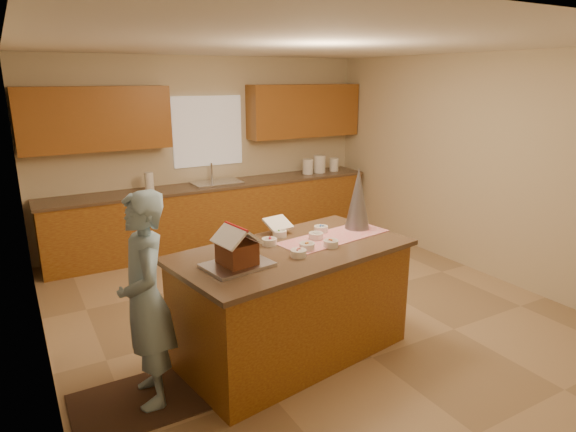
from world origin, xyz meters
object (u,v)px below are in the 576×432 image
object	(u,v)px
tinsel_tree	(358,199)
boy	(146,300)
island_base	(292,304)
gingerbread_house	(237,249)

from	to	relation	value
tinsel_tree	boy	size ratio (longest dim) A/B	0.36
island_base	gingerbread_house	bearing A→B (deg)	-174.81
tinsel_tree	gingerbread_house	size ratio (longest dim) A/B	1.72
boy	gingerbread_house	size ratio (longest dim) A/B	4.73
tinsel_tree	boy	bearing A→B (deg)	-174.04
boy	gingerbread_house	distance (m)	0.76
island_base	tinsel_tree	world-z (taller)	tinsel_tree
island_base	boy	xyz separation A→B (m)	(-1.27, -0.03, 0.35)
gingerbread_house	island_base	bearing A→B (deg)	14.25
island_base	tinsel_tree	bearing A→B (deg)	3.67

